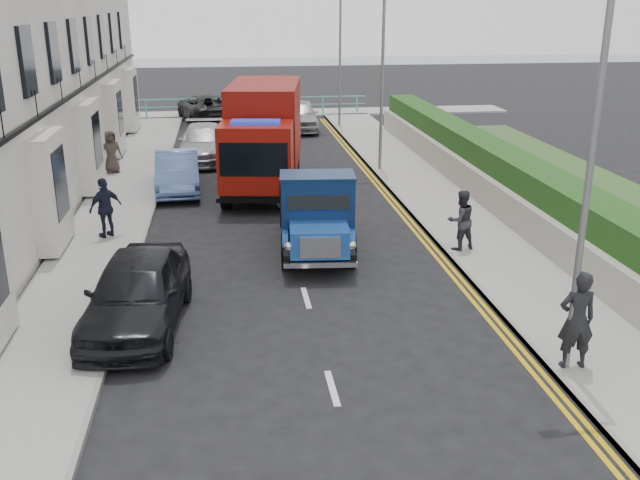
{
  "coord_description": "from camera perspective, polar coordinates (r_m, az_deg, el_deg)",
  "views": [
    {
      "loc": [
        -1.67,
        -12.84,
        6.48
      ],
      "look_at": [
        0.31,
        1.94,
        1.4
      ],
      "focal_mm": 40.0,
      "sensor_mm": 36.0,
      "label": 1
    }
  ],
  "objects": [
    {
      "name": "pavement_east",
      "position": [
        23.81,
        9.7,
        2.89
      ],
      "size": [
        2.6,
        38.0,
        0.12
      ],
      "primitive_type": "cube",
      "color": "gray",
      "rests_on": "ground"
    },
    {
      "name": "red_lorry",
      "position": [
        25.43,
        -4.54,
        8.44
      ],
      "size": [
        3.29,
        7.16,
        3.62
      ],
      "rotation": [
        0.0,
        0.0,
        -0.14
      ],
      "color": "black",
      "rests_on": "ground"
    },
    {
      "name": "parked_car_mid",
      "position": [
        25.56,
        -11.34,
        5.36
      ],
      "size": [
        1.69,
        4.27,
        1.38
      ],
      "primitive_type": "imported",
      "rotation": [
        0.0,
        0.0,
        0.05
      ],
      "color": "#5879BC",
      "rests_on": "ground"
    },
    {
      "name": "seafront_railing",
      "position": [
        41.49,
        -5.35,
        10.57
      ],
      "size": [
        13.0,
        0.08,
        1.11
      ],
      "color": "#59B2A5",
      "rests_on": "ground"
    },
    {
      "name": "promenade",
      "position": [
        42.36,
        -5.37,
        10.02
      ],
      "size": [
        30.0,
        2.5,
        0.12
      ],
      "primitive_type": "cube",
      "color": "gray",
      "rests_on": "ground"
    },
    {
      "name": "pedestrian_east_far",
      "position": [
        19.15,
        11.2,
        1.58
      ],
      "size": [
        0.91,
        0.79,
        1.61
      ],
      "primitive_type": "imported",
      "rotation": [
        0.0,
        0.0,
        3.4
      ],
      "color": "#2C2A34",
      "rests_on": "pavement_east"
    },
    {
      "name": "ground",
      "position": [
        14.48,
        -0.21,
        -7.78
      ],
      "size": [
        120.0,
        120.0,
        0.0
      ],
      "primitive_type": "plane",
      "color": "black",
      "rests_on": "ground"
    },
    {
      "name": "lamp_far",
      "position": [
        37.38,
        1.43,
        15.0
      ],
      "size": [
        1.23,
        0.18,
        7.0
      ],
      "color": "slate",
      "rests_on": "ground"
    },
    {
      "name": "garden_east",
      "position": [
        24.23,
        14.14,
        4.92
      ],
      "size": [
        1.45,
        28.0,
        1.75
      ],
      "color": "#B2AD9E",
      "rests_on": "ground"
    },
    {
      "name": "parked_car_rear",
      "position": [
        30.48,
        -9.33,
        7.66
      ],
      "size": [
        2.13,
        4.97,
        1.43
      ],
      "primitive_type": "imported",
      "rotation": [
        0.0,
        0.0,
        -0.03
      ],
      "color": "#AEAEB3",
      "rests_on": "ground"
    },
    {
      "name": "pedestrian_west_far",
      "position": [
        28.44,
        -16.36,
        6.8
      ],
      "size": [
        0.94,
        0.83,
        1.61
      ],
      "primitive_type": "imported",
      "rotation": [
        0.0,
        0.0,
        0.51
      ],
      "color": "#3F332D",
      "rests_on": "pavement_west"
    },
    {
      "name": "pedestrian_west_near",
      "position": [
        20.65,
        -16.78,
        2.5
      ],
      "size": [
        1.02,
        0.95,
        1.68
      ],
      "primitive_type": "imported",
      "rotation": [
        0.0,
        0.0,
        3.83
      ],
      "color": "#1A1D2F",
      "rests_on": "pavement_west"
    },
    {
      "name": "seafront_car_left",
      "position": [
        40.26,
        -9.05,
        10.41
      ],
      "size": [
        3.71,
        5.87,
        1.51
      ],
      "primitive_type": "imported",
      "rotation": [
        0.0,
        0.0,
        3.38
      ],
      "color": "black",
      "rests_on": "ground"
    },
    {
      "name": "lamp_near",
      "position": [
        12.56,
        20.41,
        6.23
      ],
      "size": [
        1.23,
        0.18,
        7.0
      ],
      "color": "slate",
      "rests_on": "ground"
    },
    {
      "name": "pedestrian_east_near",
      "position": [
        13.55,
        19.84,
        -6.02
      ],
      "size": [
        0.7,
        0.48,
        1.85
      ],
      "primitive_type": "imported",
      "rotation": [
        0.0,
        0.0,
        3.09
      ],
      "color": "black",
      "rests_on": "pavement_east"
    },
    {
      "name": "parked_car_front",
      "position": [
        15.1,
        -14.43,
        -4.05
      ],
      "size": [
        2.23,
        4.66,
        1.54
      ],
      "primitive_type": "imported",
      "rotation": [
        0.0,
        0.0,
        -0.09
      ],
      "color": "black",
      "rests_on": "ground"
    },
    {
      "name": "seafront_car_right",
      "position": [
        37.14,
        -1.64,
        9.96
      ],
      "size": [
        2.07,
        4.58,
        1.53
      ],
      "primitive_type": "imported",
      "rotation": [
        0.0,
        0.0,
        -0.06
      ],
      "color": "#A2A1A5",
      "rests_on": "ground"
    },
    {
      "name": "lamp_mid",
      "position": [
        27.58,
        4.77,
        13.59
      ],
      "size": [
        1.23,
        0.18,
        7.0
      ],
      "color": "slate",
      "rests_on": "ground"
    },
    {
      "name": "pavement_west",
      "position": [
        23.04,
        -16.14,
        1.87
      ],
      "size": [
        2.4,
        38.0,
        0.12
      ],
      "primitive_type": "cube",
      "color": "gray",
      "rests_on": "ground"
    },
    {
      "name": "sea_plane",
      "position": [
        73.15,
        -6.48,
        13.62
      ],
      "size": [
        120.0,
        120.0,
        0.0
      ],
      "primitive_type": "plane",
      "color": "slate",
      "rests_on": "ground"
    },
    {
      "name": "bedford_lorry",
      "position": [
        18.47,
        -0.23,
        1.65
      ],
      "size": [
        2.25,
        4.86,
        2.23
      ],
      "rotation": [
        0.0,
        0.0,
        -0.09
      ],
      "color": "black",
      "rests_on": "ground"
    }
  ]
}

